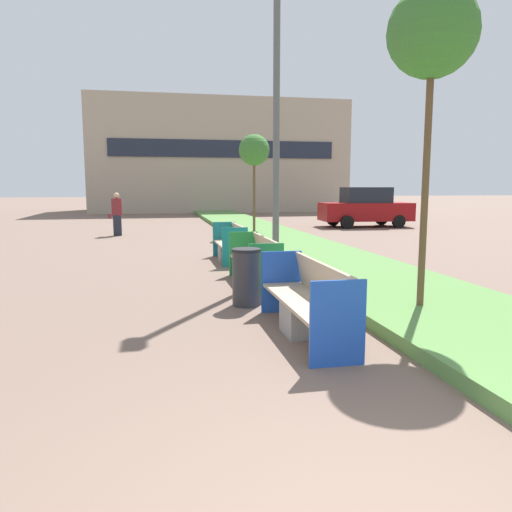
{
  "coord_description": "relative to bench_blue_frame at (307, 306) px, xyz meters",
  "views": [
    {
      "loc": [
        -0.98,
        -1.95,
        1.92
      ],
      "look_at": [
        0.9,
        7.22,
        0.6
      ],
      "focal_mm": 35.0,
      "sensor_mm": 36.0,
      "label": 1
    }
  ],
  "objects": [
    {
      "name": "litter_bin",
      "position": [
        -0.49,
        1.72,
        0.09
      ],
      "size": [
        0.47,
        0.47,
        0.93
      ],
      "color": "#2D2D30",
      "rests_on": "ground"
    },
    {
      "name": "pedestrian_walking",
      "position": [
        -3.33,
        13.97,
        0.46
      ],
      "size": [
        0.53,
        0.24,
        1.66
      ],
      "color": "#232633",
      "rests_on": "ground"
    },
    {
      "name": "bench_blue_frame",
      "position": [
        0.0,
        0.0,
        0.0
      ],
      "size": [
        0.65,
        2.43,
        0.94
      ],
      "color": "gray",
      "rests_on": "ground"
    },
    {
      "name": "bench_green_frame",
      "position": [
        -0.0,
        3.37,
        -0.0
      ],
      "size": [
        0.65,
        2.28,
        0.94
      ],
      "color": "gray",
      "rests_on": "ground"
    },
    {
      "name": "street_lamp_post",
      "position": [
        0.61,
        4.21,
        3.5
      ],
      "size": [
        0.24,
        0.44,
        6.99
      ],
      "color": "#56595B",
      "rests_on": "ground"
    },
    {
      "name": "planter_grass_strip",
      "position": [
        2.26,
        7.91,
        -0.29
      ],
      "size": [
        2.8,
        120.0,
        0.18
      ],
      "color": "#568442",
      "rests_on": "ground"
    },
    {
      "name": "building_backdrop",
      "position": [
        3.06,
        33.71,
        3.71
      ],
      "size": [
        18.87,
        8.72,
        8.18
      ],
      "color": "tan",
      "rests_on": "ground"
    },
    {
      "name": "bench_teal_frame",
      "position": [
        -0.01,
        6.57,
        -0.01
      ],
      "size": [
        0.65,
        1.92,
        0.94
      ],
      "color": "gray",
      "rests_on": "ground"
    },
    {
      "name": "parked_car_distant",
      "position": [
        7.87,
        16.01,
        0.54
      ],
      "size": [
        4.31,
        2.05,
        1.86
      ],
      "rotation": [
        0.0,
        0.0,
        -0.07
      ],
      "color": "maroon",
      "rests_on": "ground"
    },
    {
      "name": "sapling_tree_far",
      "position": [
        1.89,
        12.9,
        2.87
      ],
      "size": [
        1.17,
        1.17,
        3.86
      ],
      "color": "brown",
      "rests_on": "ground"
    },
    {
      "name": "sapling_tree_near",
      "position": [
        1.89,
        0.5,
        3.59
      ],
      "size": [
        1.24,
        1.24,
        4.63
      ],
      "color": "brown",
      "rests_on": "ground"
    }
  ]
}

